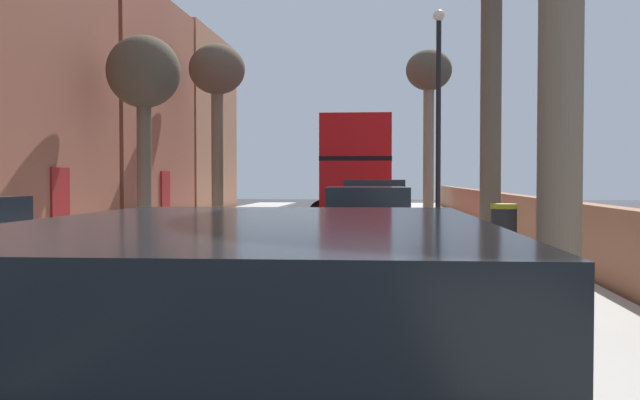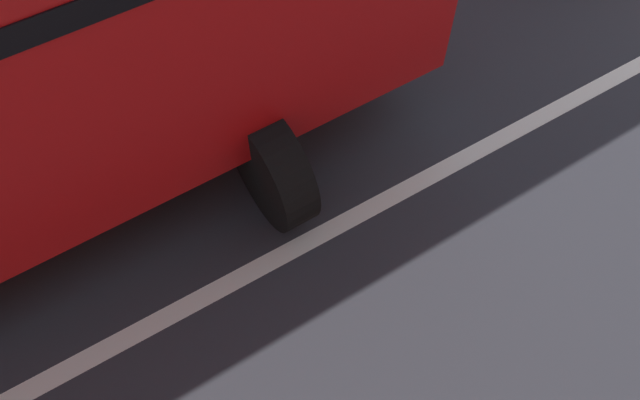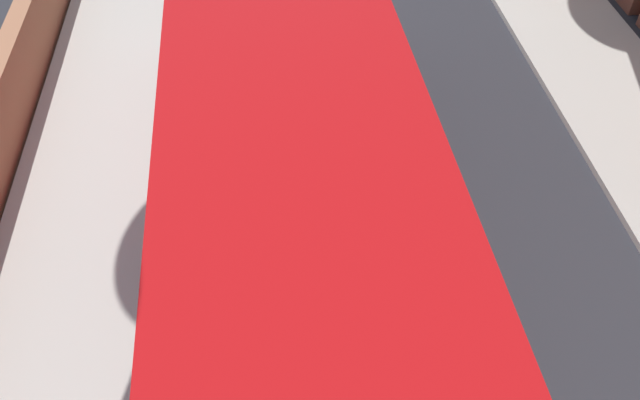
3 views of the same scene
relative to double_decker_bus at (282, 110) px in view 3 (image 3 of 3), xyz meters
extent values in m
cube|color=#B40D0F|center=(0.00, -0.01, -0.80)|extent=(2.66, 10.77, 1.70)
cube|color=black|center=(0.00, -0.01, 0.13)|extent=(2.69, 10.66, 0.16)
cube|color=#B40D0F|center=(0.00, -0.01, 0.96)|extent=(2.66, 10.77, 1.50)
cylinder|color=black|center=(-1.22, -3.68, -1.85)|extent=(1.00, 0.32, 1.00)
cylinder|color=black|center=(1.34, -3.64, -1.85)|extent=(1.00, 0.32, 1.00)
camera|label=1|loc=(1.27, -29.80, -0.58)|focal=39.86mm
camera|label=2|loc=(-3.92, -2.48, 2.24)|focal=35.43mm
camera|label=3|loc=(0.25, 6.82, 5.30)|focal=36.32mm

